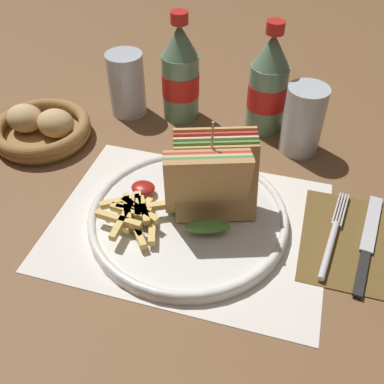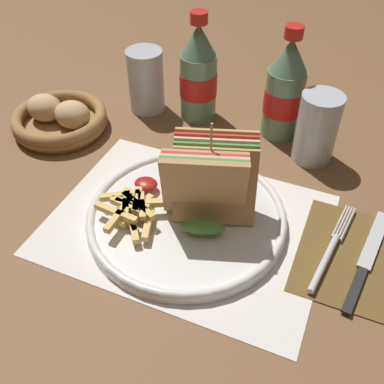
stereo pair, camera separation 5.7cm
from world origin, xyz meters
TOP-DOWN VIEW (x-y plane):
  - ground_plane at (0.00, 0.00)m, footprint 4.00×4.00m
  - placemat at (0.02, 0.00)m, footprint 0.38×0.29m
  - plate_main at (0.02, 0.01)m, footprint 0.28×0.28m
  - club_sandwich at (0.05, 0.02)m, footprint 0.13×0.12m
  - fries_pile at (-0.05, -0.03)m, footprint 0.11×0.09m
  - ketchup_blob at (-0.06, 0.03)m, footprint 0.04×0.03m
  - napkin at (0.24, 0.03)m, footprint 0.13×0.18m
  - fork at (0.22, 0.01)m, footprint 0.04×0.18m
  - knife at (0.26, 0.03)m, footprint 0.04×0.19m
  - coke_bottle_near at (-0.07, 0.27)m, footprint 0.07×0.07m
  - coke_bottle_far at (0.08, 0.27)m, footprint 0.07×0.07m
  - glass_near at (0.15, 0.22)m, footprint 0.07×0.07m
  - glass_far at (-0.17, 0.25)m, footprint 0.07×0.07m
  - bread_basket at (-0.28, 0.13)m, footprint 0.17×0.17m

SIDE VIEW (x-z plane):
  - ground_plane at x=0.00m, z-range 0.00..0.00m
  - placemat at x=0.02m, z-range 0.00..0.00m
  - napkin at x=0.24m, z-range 0.00..0.00m
  - knife at x=0.26m, z-range 0.00..0.01m
  - fork at x=0.22m, z-range 0.00..0.01m
  - plate_main at x=0.02m, z-range 0.00..0.02m
  - bread_basket at x=-0.28m, z-range -0.01..0.05m
  - ketchup_blob at x=-0.06m, z-range 0.02..0.03m
  - fries_pile at x=-0.05m, z-range 0.02..0.04m
  - glass_near at x=0.15m, z-range -0.01..0.11m
  - glass_far at x=-0.17m, z-range -0.01..0.11m
  - club_sandwich at x=0.05m, z-range 0.00..0.15m
  - coke_bottle_near at x=-0.07m, z-range -0.01..0.18m
  - coke_bottle_far at x=0.08m, z-range -0.01..0.18m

